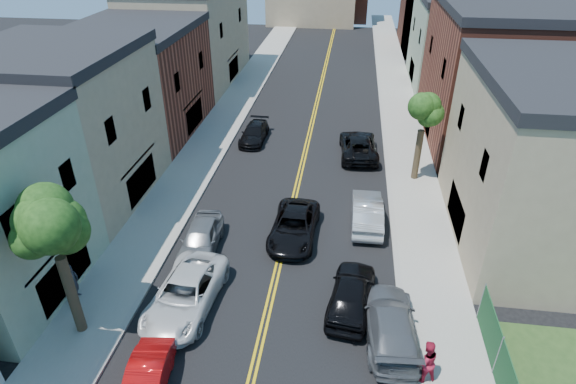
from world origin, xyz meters
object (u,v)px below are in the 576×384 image
at_px(black_car_right, 351,293).
at_px(silver_car_right, 367,212).
at_px(dark_car_right_far, 359,145).
at_px(pedestrian_right, 426,361).
at_px(red_sedan, 146,383).
at_px(grey_car_right, 390,324).
at_px(white_pickup, 185,294).
at_px(black_suv_lane, 294,226).
at_px(pedestrian_left, 73,282).
at_px(grey_car_left, 201,238).
at_px(black_car_left, 254,133).

height_order(black_car_right, silver_car_right, same).
bearing_deg(dark_car_right_far, pedestrian_right, 93.31).
relative_size(black_car_right, pedestrian_right, 2.47).
distance_m(red_sedan, grey_car_right, 10.18).
bearing_deg(grey_car_right, red_sedan, 20.26).
bearing_deg(white_pickup, black_suv_lane, 59.29).
relative_size(white_pickup, dark_car_right_far, 0.99).
bearing_deg(pedestrian_left, black_suv_lane, -69.85).
bearing_deg(grey_car_left, white_pickup, -85.66).
xyz_separation_m(white_pickup, silver_car_right, (8.38, 8.07, 0.02)).
xyz_separation_m(red_sedan, white_pickup, (0.00, 4.73, 0.14)).
bearing_deg(black_suv_lane, silver_car_right, 27.46).
height_order(white_pickup, grey_car_left, grey_car_left).
distance_m(grey_car_right, silver_car_right, 8.72).
height_order(red_sedan, grey_car_right, grey_car_right).
distance_m(dark_car_right_far, pedestrian_left, 21.88).
relative_size(red_sedan, dark_car_right_far, 0.69).
bearing_deg(red_sedan, pedestrian_right, 4.03).
relative_size(black_car_left, silver_car_right, 0.91).
height_order(grey_car_left, black_car_right, black_car_right).
relative_size(silver_car_right, black_suv_lane, 0.93).
distance_m(red_sedan, pedestrian_left, 6.95).
height_order(grey_car_left, pedestrian_left, pedestrian_left).
bearing_deg(dark_car_right_far, silver_car_right, 89.15).
height_order(black_car_left, black_car_right, black_car_right).
bearing_deg(dark_car_right_far, grey_car_right, 90.40).
relative_size(white_pickup, pedestrian_right, 2.95).
bearing_deg(black_car_left, grey_car_right, -62.16).
xyz_separation_m(white_pickup, pedestrian_right, (10.50, -2.70, 0.32)).
bearing_deg(silver_car_right, grey_car_right, 95.31).
relative_size(black_suv_lane, pedestrian_left, 2.74).
bearing_deg(pedestrian_left, white_pickup, -100.77).
bearing_deg(black_car_left, black_suv_lane, -68.22).
bearing_deg(grey_car_right, pedestrian_left, -5.06).
relative_size(grey_car_left, pedestrian_left, 2.42).
distance_m(black_suv_lane, pedestrian_left, 11.54).
bearing_deg(silver_car_right, pedestrian_right, 100.38).
bearing_deg(black_suv_lane, black_car_right, -54.99).
bearing_deg(black_suv_lane, red_sedan, -109.44).
bearing_deg(black_car_left, pedestrian_right, -61.88).
bearing_deg(silver_car_right, pedestrian_left, 30.60).
distance_m(black_car_left, silver_car_right, 13.91).
bearing_deg(black_car_right, dark_car_right_far, -83.44).
relative_size(black_car_left, dark_car_right_far, 0.79).
bearing_deg(black_car_right, white_pickup, 15.13).
xyz_separation_m(black_car_left, black_car_right, (8.09, -17.75, 0.16)).
height_order(grey_car_left, black_car_left, grey_car_left).
bearing_deg(grey_car_right, pedestrian_right, 115.88).
relative_size(black_car_right, pedestrian_left, 2.47).
distance_m(grey_car_left, pedestrian_right, 13.06).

